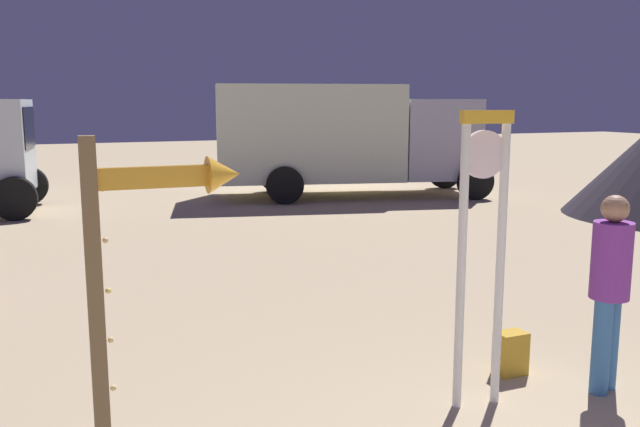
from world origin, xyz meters
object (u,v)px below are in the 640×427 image
object	(u,v)px
standing_clock	(482,233)
arrow_sign	(148,245)
person_near_clock	(610,283)
box_truck_near	(342,135)
backpack	(510,353)

from	to	relation	value
standing_clock	arrow_sign	bearing A→B (deg)	176.55
person_near_clock	arrow_sign	bearing A→B (deg)	174.40
person_near_clock	box_truck_near	xyz separation A→B (m)	(2.93, 11.64, 0.63)
box_truck_near	standing_clock	bearing A→B (deg)	-109.59
standing_clock	backpack	distance (m)	1.44
arrow_sign	person_near_clock	distance (m)	3.73
backpack	standing_clock	bearing A→B (deg)	-149.12
person_near_clock	backpack	world-z (taller)	person_near_clock
arrow_sign	box_truck_near	bearing A→B (deg)	59.70
arrow_sign	box_truck_near	world-z (taller)	box_truck_near
standing_clock	person_near_clock	distance (m)	1.26
box_truck_near	arrow_sign	bearing A→B (deg)	-120.30
box_truck_near	backpack	bearing A→B (deg)	-107.21
person_near_clock	backpack	size ratio (longest dim) A/B	4.30
person_near_clock	standing_clock	bearing A→B (deg)	169.71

